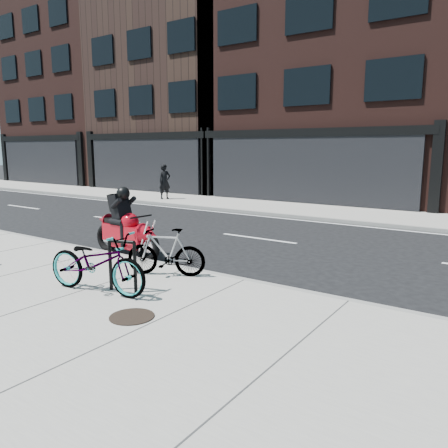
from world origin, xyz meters
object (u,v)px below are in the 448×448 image
Objects in this scene: bicycle_front at (97,262)px; motorcycle at (129,229)px; bicycle_rear at (166,252)px; pedestrian at (165,182)px; manhole_cover at (132,317)px; bike_rack at (122,261)px.

bicycle_front is 0.89× the size of motorcycle.
pedestrian is (-8.79, 9.68, 0.37)m from bicycle_rear.
motorcycle is at bearing 137.07° from manhole_cover.
motorcycle reaches higher than manhole_cover.
manhole_cover is (1.00, -0.76, -0.52)m from bike_rack.
bicycle_rear is at bearing -21.54° from motorcycle.
manhole_cover is (1.30, -0.46, -0.52)m from bicycle_front.
bicycle_front reaches higher than bike_rack.
motorcycle is at bearing 134.67° from bike_rack.
pedestrian is (-8.50, 11.10, 0.31)m from bicycle_front.
bike_rack is 1.36m from manhole_cover.
pedestrian is at bearing 131.77° from motorcycle.
bicycle_front is 3.05× the size of manhole_cover.
bicycle_rear reaches higher than manhole_cover.
motorcycle is (-1.79, 2.42, 0.03)m from bicycle_front.
bike_rack is at bearing -54.78° from bicycle_front.
motorcycle is at bearing -122.75° from pedestrian.
bicycle_front is 1.29× the size of bicycle_rear.
bicycle_front is at bearing -35.66° from bicycle_rear.
bicycle_rear is at bearing -118.21° from pedestrian.
bicycle_rear is (-0.02, 1.12, -0.06)m from bike_rack.
pedestrian is (-6.71, 8.68, 0.29)m from motorcycle.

